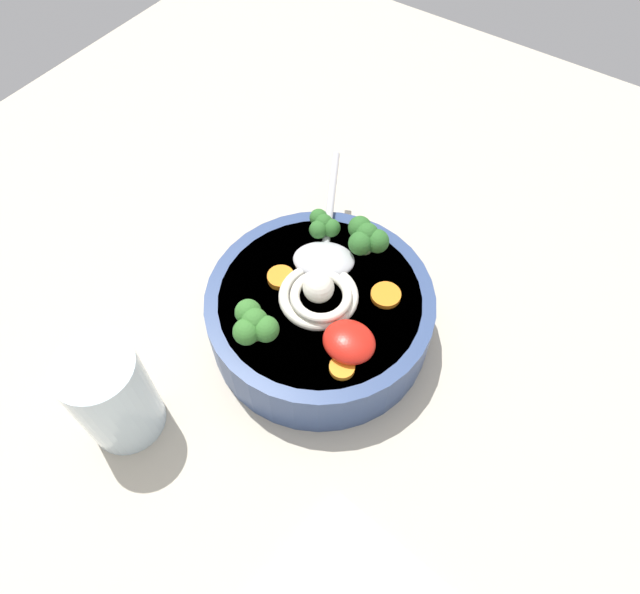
{
  "coord_description": "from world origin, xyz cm",
  "views": [
    {
      "loc": [
        16.71,
        -26.06,
        54.45
      ],
      "look_at": [
        -0.54,
        -0.95,
        9.89
      ],
      "focal_mm": 32.22,
      "sensor_mm": 36.0,
      "label": 1
    }
  ],
  "objects_px": {
    "soup_spoon": "(325,249)",
    "drinking_glass": "(113,396)",
    "noodle_pile": "(319,294)",
    "soup_bowl": "(320,314)"
  },
  "relations": [
    {
      "from": "drinking_glass",
      "to": "soup_spoon",
      "type": "bearing_deg",
      "value": 73.79
    },
    {
      "from": "soup_bowl",
      "to": "soup_spoon",
      "type": "bearing_deg",
      "value": 118.94
    },
    {
      "from": "soup_spoon",
      "to": "drinking_glass",
      "type": "xyz_separation_m",
      "value": [
        -0.07,
        -0.23,
        -0.01
      ]
    },
    {
      "from": "soup_spoon",
      "to": "drinking_glass",
      "type": "relative_size",
      "value": 1.54
    },
    {
      "from": "soup_bowl",
      "to": "drinking_glass",
      "type": "xyz_separation_m",
      "value": [
        -0.09,
        -0.18,
        0.02
      ]
    },
    {
      "from": "noodle_pile",
      "to": "soup_spoon",
      "type": "height_order",
      "value": "noodle_pile"
    },
    {
      "from": "soup_bowl",
      "to": "soup_spoon",
      "type": "xyz_separation_m",
      "value": [
        -0.03,
        0.05,
        0.04
      ]
    },
    {
      "from": "soup_spoon",
      "to": "drinking_glass",
      "type": "bearing_deg",
      "value": 134.85
    },
    {
      "from": "noodle_pile",
      "to": "soup_spoon",
      "type": "distance_m",
      "value": 0.06
    },
    {
      "from": "soup_bowl",
      "to": "drinking_glass",
      "type": "relative_size",
      "value": 2.02
    }
  ]
}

